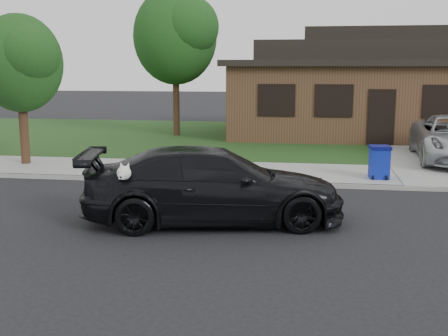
# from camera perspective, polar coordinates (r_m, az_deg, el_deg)

# --- Properties ---
(ground) EXTENTS (120.00, 120.00, 0.00)m
(ground) POSITION_cam_1_polar(r_m,az_deg,el_deg) (11.57, 1.88, -5.36)
(ground) COLOR black
(ground) RESTS_ON ground
(sidewalk) EXTENTS (60.00, 3.00, 0.12)m
(sidewalk) POSITION_cam_1_polar(r_m,az_deg,el_deg) (16.41, 3.98, -0.50)
(sidewalk) COLOR gray
(sidewalk) RESTS_ON ground
(curb) EXTENTS (60.00, 0.12, 0.12)m
(curb) POSITION_cam_1_polar(r_m,az_deg,el_deg) (14.94, 3.49, -1.56)
(curb) COLOR gray
(curb) RESTS_ON ground
(lawn) EXTENTS (60.00, 13.00, 0.13)m
(lawn) POSITION_cam_1_polar(r_m,az_deg,el_deg) (24.30, 5.57, 2.99)
(lawn) COLOR #193814
(lawn) RESTS_ON ground
(driveway) EXTENTS (4.50, 13.00, 0.14)m
(driveway) POSITION_cam_1_polar(r_m,az_deg,el_deg) (21.79, 21.06, 1.53)
(driveway) COLOR gray
(driveway) RESTS_ON ground
(sedan) EXTENTS (5.54, 3.11, 1.52)m
(sedan) POSITION_cam_1_polar(r_m,az_deg,el_deg) (11.31, -1.11, -1.76)
(sedan) COLOR black
(sedan) RESTS_ON ground
(recycling_bin) EXTENTS (0.58, 0.60, 0.89)m
(recycling_bin) POSITION_cam_1_polar(r_m,az_deg,el_deg) (15.77, 15.50, 0.60)
(recycling_bin) COLOR #0D2098
(recycling_bin) RESTS_ON sidewalk
(house) EXTENTS (12.60, 8.60, 4.65)m
(house) POSITION_cam_1_polar(r_m,az_deg,el_deg) (26.22, 14.75, 7.78)
(house) COLOR #422B1C
(house) RESTS_ON ground
(tree_0) EXTENTS (3.78, 3.60, 6.34)m
(tree_0) POSITION_cam_1_polar(r_m,az_deg,el_deg) (24.64, -4.66, 13.39)
(tree_0) COLOR #332114
(tree_0) RESTS_ON ground
(tree_2) EXTENTS (2.73, 2.60, 4.59)m
(tree_2) POSITION_cam_1_polar(r_m,az_deg,el_deg) (18.37, -19.85, 10.13)
(tree_2) COLOR #332114
(tree_2) RESTS_ON ground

